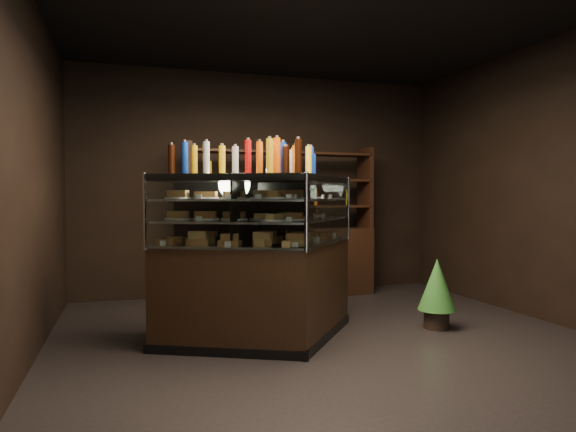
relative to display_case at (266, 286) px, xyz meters
name	(u,v)px	position (x,y,z in m)	size (l,w,h in m)	color
ground	(328,341)	(0.55, -0.17, -0.51)	(5.00, 5.00, 0.00)	black
room_shell	(329,130)	(0.55, -0.17, 1.43)	(5.02, 5.02, 3.01)	black
display_case	(266,286)	(0.00, 0.00, 0.00)	(2.12, 1.55, 1.54)	black
food_display	(266,214)	(0.00, 0.00, 0.67)	(1.72, 1.10, 0.47)	#B27240
bottles_top	(266,160)	(0.00, 0.00, 1.16)	(1.55, 0.97, 0.30)	#0F38B2
potted_conifer	(437,283)	(1.76, -0.09, -0.05)	(0.38, 0.38, 0.80)	black
back_shelving	(282,252)	(0.71, 1.88, 0.09)	(2.53, 0.54, 2.00)	black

